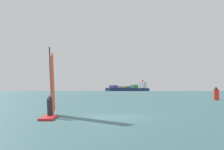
# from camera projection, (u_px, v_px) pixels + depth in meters

# --- Properties ---
(ground_plane) EXTENTS (4000.00, 4000.00, 0.00)m
(ground_plane) POSITION_uv_depth(u_px,v_px,m) (113.00, 117.00, 16.75)
(ground_plane) COLOR #386066
(windsurfer) EXTENTS (0.82, 3.97, 4.16)m
(windsurfer) POSITION_uv_depth(u_px,v_px,m) (50.00, 101.00, 16.26)
(windsurfer) COLOR red
(windsurfer) RESTS_ON ground_plane
(cargo_ship) EXTENTS (158.91, 130.58, 37.46)m
(cargo_ship) POSITION_uv_depth(u_px,v_px,m) (130.00, 88.00, 903.26)
(cargo_ship) COLOR navy
(cargo_ship) RESTS_ON ground_plane
(distant_headland) EXTENTS (1418.99, 523.11, 48.53)m
(distant_headland) POSITION_uv_depth(u_px,v_px,m) (118.00, 87.00, 1792.48)
(distant_headland) COLOR #60665B
(distant_headland) RESTS_ON ground_plane
(channel_buoy) EXTENTS (0.95, 0.95, 2.23)m
(channel_buoy) POSITION_uv_depth(u_px,v_px,m) (216.00, 94.00, 45.64)
(channel_buoy) COLOR red
(channel_buoy) RESTS_ON ground_plane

